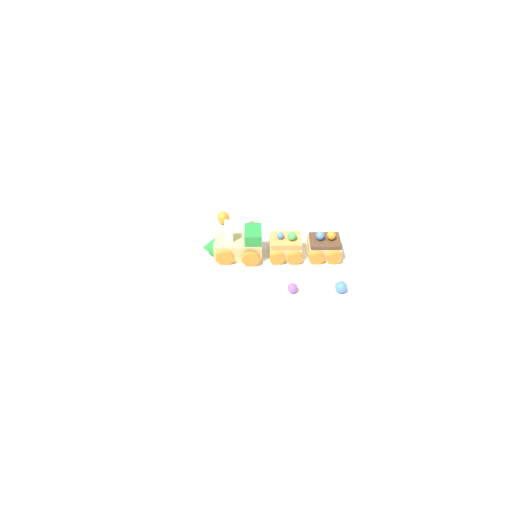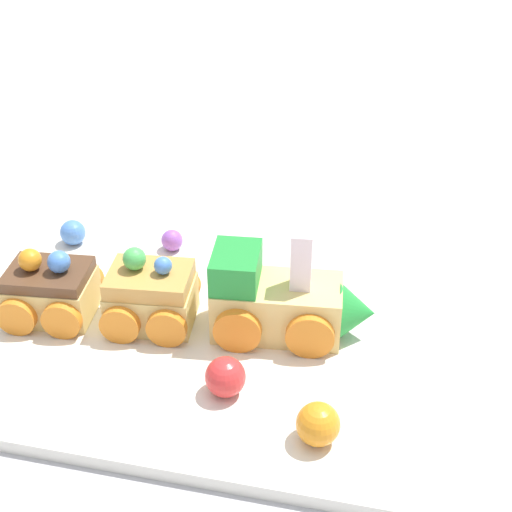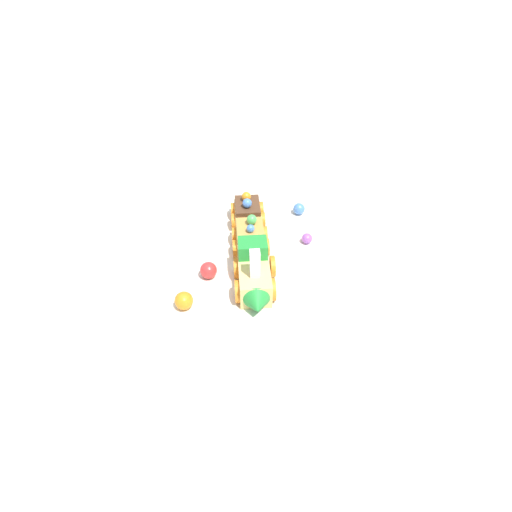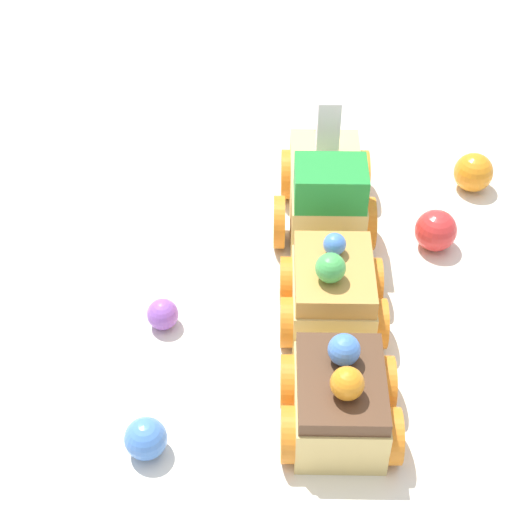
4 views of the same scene
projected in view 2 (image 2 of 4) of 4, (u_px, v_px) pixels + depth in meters
ground_plane at (200, 306)px, 0.66m from camera, size 10.00×10.00×0.00m
display_board at (200, 301)px, 0.65m from camera, size 0.74×0.40×0.01m
cake_train_locomotive at (285, 302)px, 0.59m from camera, size 0.14×0.08×0.10m
cake_car_caramel at (151, 296)px, 0.61m from camera, size 0.08×0.08×0.07m
cake_car_chocolate at (51, 291)px, 0.62m from camera, size 0.08×0.08×0.07m
gumball_orange at (318, 424)px, 0.50m from camera, size 0.03×0.03×0.03m
gumball_red at (225, 377)px, 0.54m from camera, size 0.03×0.03×0.03m
gumball_blue at (73, 232)px, 0.72m from camera, size 0.03×0.03×0.03m
gumball_purple at (172, 240)px, 0.71m from camera, size 0.02×0.02×0.02m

